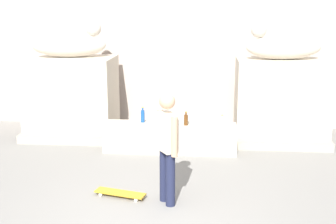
{
  "coord_description": "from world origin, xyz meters",
  "views": [
    {
      "loc": [
        0.74,
        -5.4,
        2.91
      ],
      "look_at": [
        0.07,
        2.14,
        1.1
      ],
      "focal_mm": 48.7,
      "sensor_mm": 36.0,
      "label": 1
    }
  ],
  "objects_px": {
    "bottle_clear": "(222,123)",
    "bottle_blue": "(143,116)",
    "statue_reclining_left": "(71,44)",
    "statue_reclining_right": "(282,46)",
    "skater": "(167,144)",
    "skateboard": "(120,193)",
    "bottle_brown": "(186,120)"
  },
  "relations": [
    {
      "from": "bottle_clear",
      "to": "bottle_blue",
      "type": "xyz_separation_m",
      "value": [
        -1.6,
        0.38,
        0.02
      ]
    },
    {
      "from": "statue_reclining_left",
      "to": "statue_reclining_right",
      "type": "relative_size",
      "value": 1.01
    },
    {
      "from": "bottle_clear",
      "to": "bottle_blue",
      "type": "bearing_deg",
      "value": 166.61
    },
    {
      "from": "skater",
      "to": "statue_reclining_right",
      "type": "bearing_deg",
      "value": 117.03
    },
    {
      "from": "skateboard",
      "to": "bottle_clear",
      "type": "bearing_deg",
      "value": 67.85
    },
    {
      "from": "bottle_clear",
      "to": "skater",
      "type": "bearing_deg",
      "value": -110.62
    },
    {
      "from": "skater",
      "to": "statue_reclining_left",
      "type": "bearing_deg",
      "value": -177.35
    },
    {
      "from": "statue_reclining_right",
      "to": "bottle_blue",
      "type": "bearing_deg",
      "value": 9.46
    },
    {
      "from": "skateboard",
      "to": "statue_reclining_left",
      "type": "bearing_deg",
      "value": 131.48
    },
    {
      "from": "skater",
      "to": "skateboard",
      "type": "bearing_deg",
      "value": -133.0
    },
    {
      "from": "skateboard",
      "to": "bottle_blue",
      "type": "height_order",
      "value": "bottle_blue"
    },
    {
      "from": "skateboard",
      "to": "bottle_blue",
      "type": "relative_size",
      "value": 2.59
    },
    {
      "from": "statue_reclining_left",
      "to": "statue_reclining_right",
      "type": "xyz_separation_m",
      "value": [
        4.56,
        -0.01,
        0.0
      ]
    },
    {
      "from": "skateboard",
      "to": "bottle_blue",
      "type": "bearing_deg",
      "value": 104.82
    },
    {
      "from": "skater",
      "to": "bottle_blue",
      "type": "xyz_separation_m",
      "value": [
        -0.75,
        2.65,
        -0.25
      ]
    },
    {
      "from": "statue_reclining_right",
      "to": "bottle_blue",
      "type": "relative_size",
      "value": 5.22
    },
    {
      "from": "bottle_brown",
      "to": "bottle_blue",
      "type": "relative_size",
      "value": 0.88
    },
    {
      "from": "statue_reclining_left",
      "to": "statue_reclining_right",
      "type": "height_order",
      "value": "same"
    },
    {
      "from": "statue_reclining_right",
      "to": "statue_reclining_left",
      "type": "bearing_deg",
      "value": -7.72
    },
    {
      "from": "statue_reclining_left",
      "to": "bottle_brown",
      "type": "relative_size",
      "value": 5.98
    },
    {
      "from": "bottle_brown",
      "to": "bottle_blue",
      "type": "height_order",
      "value": "bottle_blue"
    },
    {
      "from": "statue_reclining_left",
      "to": "bottle_blue",
      "type": "relative_size",
      "value": 5.26
    },
    {
      "from": "statue_reclining_right",
      "to": "skateboard",
      "type": "relative_size",
      "value": 2.01
    },
    {
      "from": "skateboard",
      "to": "bottle_brown",
      "type": "distance_m",
      "value": 2.58
    },
    {
      "from": "skater",
      "to": "skateboard",
      "type": "distance_m",
      "value": 1.15
    },
    {
      "from": "bottle_brown",
      "to": "bottle_blue",
      "type": "bearing_deg",
      "value": 170.32
    },
    {
      "from": "bottle_clear",
      "to": "statue_reclining_left",
      "type": "bearing_deg",
      "value": 159.01
    },
    {
      "from": "statue_reclining_left",
      "to": "bottle_clear",
      "type": "distance_m",
      "value": 3.8
    },
    {
      "from": "bottle_blue",
      "to": "skateboard",
      "type": "bearing_deg",
      "value": -89.98
    },
    {
      "from": "statue_reclining_right",
      "to": "bottle_clear",
      "type": "xyz_separation_m",
      "value": [
        -1.26,
        -1.26,
        -1.38
      ]
    },
    {
      "from": "skater",
      "to": "bottle_brown",
      "type": "bearing_deg",
      "value": 144.59
    },
    {
      "from": "statue_reclining_right",
      "to": "skateboard",
      "type": "distance_m",
      "value": 4.85
    }
  ]
}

